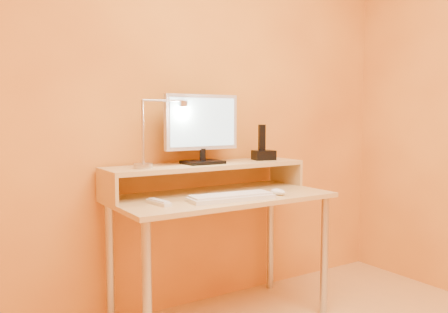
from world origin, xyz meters
TOP-DOWN VIEW (x-y plane):
  - wall_back at (0.00, 1.50)m, footprint 3.00×0.04m
  - desk_leg_fl at (-0.55, 0.93)m, footprint 0.04×0.04m
  - desk_leg_fr at (0.55, 0.93)m, footprint 0.04×0.04m
  - desk_leg_bl at (-0.55, 1.43)m, footprint 0.04×0.04m
  - desk_leg_br at (0.55, 1.43)m, footprint 0.04×0.04m
  - desk_lower at (0.00, 1.18)m, footprint 1.20×0.60m
  - shelf_riser_left at (-0.59, 1.33)m, footprint 0.02×0.30m
  - shelf_riser_right at (0.59, 1.33)m, footprint 0.02×0.30m
  - desk_shelf at (0.00, 1.33)m, footprint 1.20×0.30m
  - monitor_foot at (-0.03, 1.33)m, footprint 0.22×0.16m
  - monitor_neck at (-0.03, 1.33)m, footprint 0.04×0.04m
  - monitor_panel at (-0.03, 1.34)m, footprint 0.46×0.04m
  - monitor_back at (-0.03, 1.36)m, footprint 0.41×0.02m
  - monitor_screen at (-0.03, 1.32)m, footprint 0.42×0.01m
  - lamp_base at (-0.40, 1.30)m, footprint 0.10×0.10m
  - lamp_post at (-0.40, 1.30)m, footprint 0.01×0.01m
  - lamp_arm at (-0.28, 1.30)m, footprint 0.24×0.01m
  - lamp_head at (-0.16, 1.30)m, footprint 0.04×0.04m
  - lamp_bulb at (-0.16, 1.30)m, footprint 0.03×0.03m
  - phone_dock at (0.41, 1.33)m, footprint 0.15×0.13m
  - phone_handset at (0.40, 1.33)m, footprint 0.04×0.03m
  - phone_led at (0.46, 1.28)m, footprint 0.01×0.00m
  - keyboard at (-0.04, 1.02)m, footprint 0.47×0.19m
  - mouse at (0.26, 1.01)m, footprint 0.07×0.11m
  - remote_control at (-0.41, 1.10)m, footprint 0.07×0.17m

SIDE VIEW (x-z plane):
  - desk_leg_fl at x=-0.55m, z-range 0.00..0.69m
  - desk_leg_fr at x=0.55m, z-range 0.00..0.69m
  - desk_leg_bl at x=-0.55m, z-range 0.00..0.69m
  - desk_leg_br at x=0.55m, z-range 0.00..0.69m
  - desk_lower at x=0.00m, z-range 0.70..0.72m
  - remote_control at x=-0.41m, z-range 0.72..0.74m
  - keyboard at x=-0.04m, z-range 0.72..0.74m
  - mouse at x=0.26m, z-range 0.72..0.75m
  - shelf_riser_left at x=-0.59m, z-range 0.72..0.85m
  - shelf_riser_right at x=0.59m, z-range 0.72..0.85m
  - desk_shelf at x=0.00m, z-range 0.86..0.88m
  - monitor_foot at x=-0.03m, z-range 0.88..0.90m
  - lamp_base at x=-0.40m, z-range 0.88..0.90m
  - phone_dock at x=0.41m, z-range 0.88..0.94m
  - phone_led at x=0.46m, z-range 0.89..0.93m
  - monitor_neck at x=-0.03m, z-range 0.90..0.97m
  - phone_handset at x=0.40m, z-range 0.94..1.10m
  - lamp_post at x=-0.40m, z-range 0.91..1.24m
  - monitor_panel at x=-0.03m, z-range 0.96..1.27m
  - monitor_back at x=-0.03m, z-range 0.98..1.25m
  - monitor_screen at x=-0.03m, z-range 0.98..1.25m
  - lamp_bulb at x=-0.16m, z-range 1.20..1.21m
  - lamp_head at x=-0.16m, z-range 1.21..1.24m
  - lamp_arm at x=-0.28m, z-range 1.23..1.24m
  - wall_back at x=0.00m, z-range 0.00..2.50m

